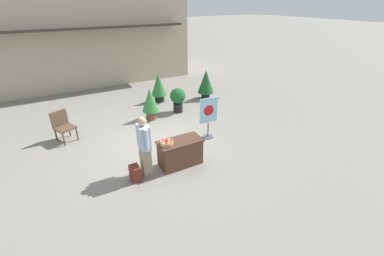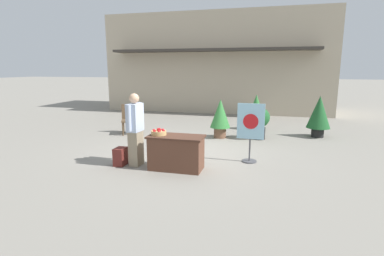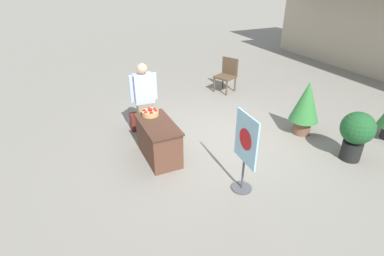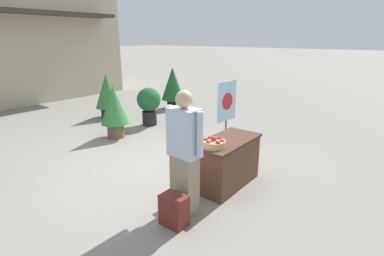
{
  "view_description": "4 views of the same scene",
  "coord_description": "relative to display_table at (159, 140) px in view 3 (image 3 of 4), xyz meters",
  "views": [
    {
      "loc": [
        -2.62,
        -6.97,
        4.3
      ],
      "look_at": [
        0.57,
        -1.36,
        1.05
      ],
      "focal_mm": 24.0,
      "sensor_mm": 36.0,
      "label": 1
    },
    {
      "loc": [
        2.17,
        -7.63,
        2.27
      ],
      "look_at": [
        0.46,
        -1.16,
        0.93
      ],
      "focal_mm": 28.0,
      "sensor_mm": 36.0,
      "label": 2
    },
    {
      "loc": [
        5.16,
        -2.98,
        3.44
      ],
      "look_at": [
        0.24,
        -0.7,
        0.56
      ],
      "focal_mm": 28.0,
      "sensor_mm": 36.0,
      "label": 3
    },
    {
      "loc": [
        -3.73,
        -3.71,
        2.35
      ],
      "look_at": [
        0.22,
        -0.65,
        0.81
      ],
      "focal_mm": 28.0,
      "sensor_mm": 36.0,
      "label": 4
    }
  ],
  "objects": [
    {
      "name": "ground_plane",
      "position": [
        -0.15,
        1.41,
        -0.39
      ],
      "size": [
        120.0,
        120.0,
        0.0
      ],
      "primitive_type": "plane",
      "color": "gray"
    },
    {
      "name": "display_table",
      "position": [
        0.0,
        0.0,
        0.0
      ],
      "size": [
        1.26,
        0.62,
        0.78
      ],
      "color": "brown",
      "rests_on": "ground_plane"
    },
    {
      "name": "apple_basket",
      "position": [
        -0.4,
        -0.01,
        0.45
      ],
      "size": [
        0.35,
        0.35,
        0.16
      ],
      "color": "tan",
      "rests_on": "display_table"
    },
    {
      "name": "person_visitor",
      "position": [
        -1.01,
        0.05,
        0.48
      ],
      "size": [
        0.28,
        0.61,
        1.7
      ],
      "rotation": [
        0.0,
        0.0,
        -0.05
      ],
      "color": "gray",
      "rests_on": "ground_plane"
    },
    {
      "name": "backpack",
      "position": [
        -1.37,
        -0.06,
        -0.18
      ],
      "size": [
        0.24,
        0.34,
        0.42
      ],
      "color": "maroon",
      "rests_on": "ground_plane"
    },
    {
      "name": "poster_board",
      "position": [
        1.57,
        0.98,
        0.42
      ],
      "size": [
        0.65,
        0.36,
        1.45
      ],
      "rotation": [
        0.0,
        0.0,
        -1.63
      ],
      "color": "#4C4C51",
      "rests_on": "ground_plane"
    },
    {
      "name": "patio_chair",
      "position": [
        -2.73,
        3.21,
        0.18
      ],
      "size": [
        0.73,
        0.73,
        1.03
      ],
      "rotation": [
        0.0,
        0.0,
        5.15
      ],
      "color": "brown",
      "rests_on": "ground_plane"
    },
    {
      "name": "potted_plant_far_left",
      "position": [
        0.44,
        3.38,
        0.34
      ],
      "size": [
        0.66,
        0.66,
        1.28
      ],
      "color": "brown",
      "rests_on": "ground_plane"
    },
    {
      "name": "potted_plant_near_right",
      "position": [
        1.7,
        3.51,
        0.22
      ],
      "size": [
        0.64,
        0.64,
        1.03
      ],
      "color": "black",
      "rests_on": "ground_plane"
    }
  ]
}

